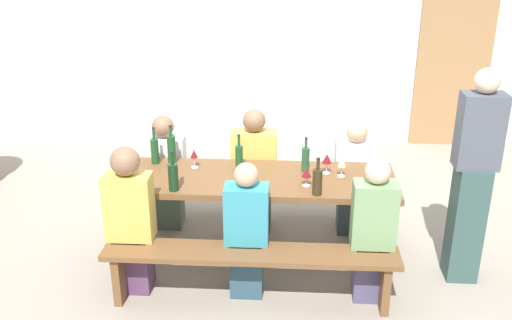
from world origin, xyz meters
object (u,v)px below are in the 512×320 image
at_px(seated_guest_far_2, 354,181).
at_px(wine_glass_3, 380,181).
at_px(wooden_door, 453,64).
at_px(seated_guest_near_0, 131,222).
at_px(wine_glass_2, 342,163).
at_px(standing_host, 472,181).
at_px(tasting_table, 256,186).
at_px(wine_bottle_5, 317,181).
at_px(wine_glass_4, 327,159).
at_px(bench_near, 250,262).
at_px(bench_far, 260,186).
at_px(seated_guest_far_0, 166,175).
at_px(wine_bottle_0, 305,159).
at_px(wine_bottle_1, 172,149).
at_px(wine_bottle_4, 155,150).
at_px(wine_glass_1, 307,173).
at_px(seated_guest_far_1, 254,174).
at_px(wine_bottle_2, 239,156).
at_px(wine_glass_0, 194,155).
at_px(wine_bottle_3, 173,176).
at_px(seated_guest_near_1, 247,233).
at_px(seated_guest_near_2, 372,234).

bearing_deg(seated_guest_far_2, wine_glass_3, 7.02).
relative_size(wooden_door, seated_guest_near_0, 1.77).
bearing_deg(wine_glass_2, standing_host, -14.48).
xyz_separation_m(tasting_table, wine_bottle_5, (0.49, -0.30, 0.19)).
height_order(wooden_door, wine_glass_4, wooden_door).
relative_size(bench_near, bench_far, 1.00).
relative_size(seated_guest_far_0, standing_host, 0.63).
xyz_separation_m(wine_bottle_0, wine_bottle_5, (0.08, -0.44, -0.00)).
bearing_deg(wine_bottle_0, wine_bottle_5, -79.39).
bearing_deg(wine_bottle_1, seated_guest_far_2, 9.17).
distance_m(wine_bottle_4, wine_glass_1, 1.35).
distance_m(wine_glass_3, seated_guest_far_2, 0.89).
relative_size(bench_near, standing_host, 1.26).
height_order(seated_guest_far_0, seated_guest_far_1, seated_guest_far_1).
relative_size(wine_bottle_2, wine_glass_1, 2.00).
bearing_deg(wine_glass_0, wine_glass_3, -16.70).
xyz_separation_m(wine_bottle_4, wine_glass_2, (1.58, -0.19, 0.00)).
relative_size(wine_bottle_4, seated_guest_far_2, 0.31).
relative_size(wine_glass_1, seated_guest_far_1, 0.13).
relative_size(wine_bottle_0, wine_glass_4, 1.77).
bearing_deg(seated_guest_near_0, wine_bottle_5, -81.10).
xyz_separation_m(bench_near, seated_guest_near_0, (-0.92, 0.15, 0.22)).
bearing_deg(wine_bottle_1, wine_bottle_5, -24.44).
relative_size(wooden_door, seated_guest_far_0, 1.93).
distance_m(wine_glass_1, wine_glass_3, 0.57).
relative_size(wine_bottle_3, wine_glass_3, 1.99).
distance_m(wine_bottle_1, wine_bottle_5, 1.35).
bearing_deg(seated_guest_far_2, wine_glass_1, -34.09).
relative_size(wooden_door, seated_guest_near_1, 1.93).
height_order(wooden_door, wine_bottle_3, wooden_door).
bearing_deg(seated_guest_near_0, wine_glass_2, -70.48).
height_order(bench_near, seated_guest_near_1, seated_guest_near_1).
bearing_deg(wine_glass_0, wine_glass_1, -18.38).
height_order(seated_guest_near_0, seated_guest_near_1, seated_guest_near_0).
xyz_separation_m(tasting_table, wine_glass_4, (0.58, 0.11, 0.20)).
bearing_deg(wine_glass_4, wine_glass_3, -46.18).
height_order(wine_bottle_3, wine_bottle_4, wine_bottle_3).
bearing_deg(seated_guest_far_0, standing_host, 74.24).
height_order(wine_bottle_5, seated_guest_near_2, seated_guest_near_2).
bearing_deg(seated_guest_far_2, wine_bottle_5, -24.53).
height_order(wine_bottle_3, seated_guest_near_0, seated_guest_near_0).
distance_m(wine_bottle_1, seated_guest_far_1, 0.81).
bearing_deg(tasting_table, wine_bottle_5, -31.58).
distance_m(tasting_table, seated_guest_far_2, 1.02).
relative_size(wine_bottle_5, seated_guest_near_0, 0.25).
xyz_separation_m(wine_bottle_4, wine_bottle_5, (1.37, -0.54, -0.01)).
height_order(tasting_table, wine_bottle_5, wine_bottle_5).
height_order(wine_glass_3, seated_guest_near_1, seated_guest_near_1).
relative_size(bench_far, wine_glass_2, 12.64).
xyz_separation_m(wine_bottle_3, wine_bottle_4, (-0.26, 0.54, 0.00)).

